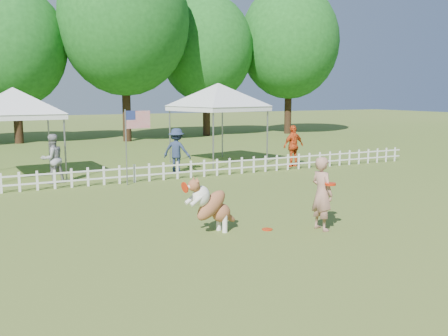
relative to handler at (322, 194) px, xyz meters
The scene contains 15 objects.
ground 1.44m from the handler, 163.59° to the left, with size 120.00×120.00×0.00m, color #3E5D1D.
picket_fence 7.44m from the handler, 98.92° to the left, with size 22.00×0.08×0.60m, color white, non-canonical shape.
handler is the anchor object (origin of this frame).
dog 2.35m from the handler, 160.27° to the left, with size 1.17×0.39×1.21m, color brown, non-canonical shape.
frisbee_on_turf 1.39m from the handler, 154.18° to the left, with size 0.23×0.23×0.02m, color red.
canopy_tent_left 11.36m from the handler, 117.52° to the left, with size 2.93×2.93×3.03m, color silver, non-canonical shape.
canopy_tent_right 10.61m from the handler, 75.89° to the left, with size 3.13×3.13×3.23m, color silver, non-canonical shape.
flag_pole 7.38m from the handler, 107.72° to the left, with size 0.92×0.10×2.40m, color gray, non-canonical shape.
spectator_a 9.42m from the handler, 117.14° to the left, with size 0.78×0.61×1.60m, color gray.
spectator_b 8.67m from the handler, 89.29° to the left, with size 1.05×0.60×1.63m, color #232F4B.
spectator_c 9.33m from the handler, 59.08° to the left, with size 0.96×0.40×1.65m, color #D14618.
tree_center_left 23.57m from the handler, 100.30° to the left, with size 6.00×6.00×9.80m, color #175218, non-canonical shape.
tree_center_right 22.12m from the handler, 85.05° to the left, with size 7.60×7.60×12.60m, color #175218, non-canonical shape.
tree_right 24.55m from the handler, 71.03° to the left, with size 6.20×6.20×10.40m, color #175218, non-canonical shape.
tree_far_right 26.32m from the handler, 57.62° to the left, with size 7.00×7.00×11.40m, color #175218, non-canonical shape.
Camera 1 is at (-5.37, -8.66, 2.90)m, focal length 40.00 mm.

